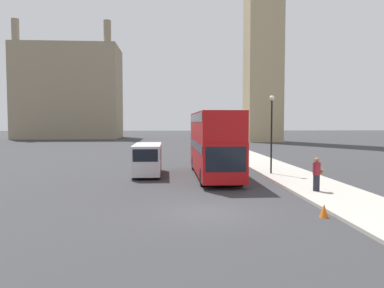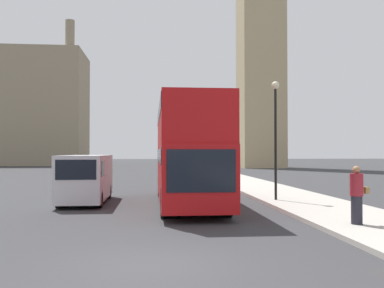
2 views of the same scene
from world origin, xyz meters
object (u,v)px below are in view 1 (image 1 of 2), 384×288
at_px(white_van, 148,159).
at_px(red_double_decker_bus, 214,141).
at_px(pedestrian, 317,174).
at_px(street_lamp, 272,122).

bearing_deg(white_van, red_double_decker_bus, -13.10).
distance_m(red_double_decker_bus, white_van, 4.97).
relative_size(red_double_decker_bus, pedestrian, 6.08).
relative_size(pedestrian, street_lamp, 0.32).
relative_size(red_double_decker_bus, street_lamp, 1.96).
bearing_deg(white_van, street_lamp, -4.85).
xyz_separation_m(red_double_decker_bus, street_lamp, (4.16, 0.34, 1.31)).
distance_m(white_van, pedestrian, 12.09).
bearing_deg(street_lamp, red_double_decker_bus, -175.36).
bearing_deg(red_double_decker_bus, white_van, 166.90).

